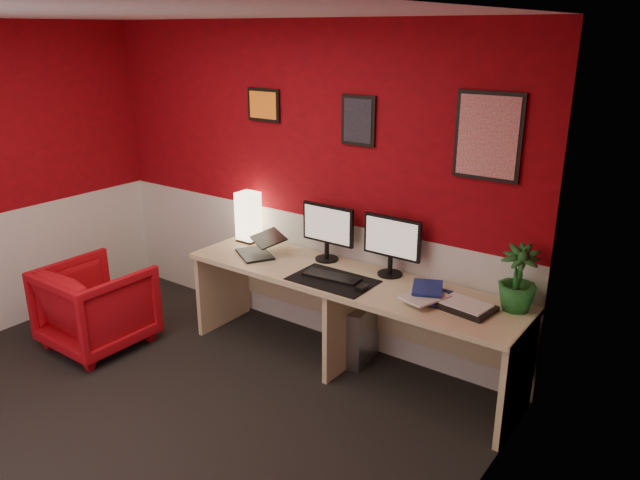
% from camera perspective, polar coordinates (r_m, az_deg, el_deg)
% --- Properties ---
extents(ground, '(4.00, 3.50, 0.01)m').
position_cam_1_polar(ground, '(4.29, -16.79, -16.18)').
color(ground, black).
rests_on(ground, ground).
extents(ceiling, '(4.00, 3.50, 0.01)m').
position_cam_1_polar(ceiling, '(3.55, -20.82, 19.19)').
color(ceiling, white).
rests_on(ceiling, ground).
extents(wall_back, '(4.00, 0.01, 2.50)m').
position_cam_1_polar(wall_back, '(4.91, -1.97, 5.24)').
color(wall_back, '#9B0710').
rests_on(wall_back, ground).
extents(wall_right, '(0.01, 3.50, 2.50)m').
position_cam_1_polar(wall_right, '(2.50, 10.04, -9.11)').
color(wall_right, '#9B0710').
rests_on(wall_right, ground).
extents(wainscot_back, '(4.00, 0.01, 1.00)m').
position_cam_1_polar(wainscot_back, '(5.13, -1.91, -2.93)').
color(wainscot_back, silver).
rests_on(wainscot_back, ground).
extents(desk, '(2.60, 0.65, 0.73)m').
position_cam_1_polar(desk, '(4.56, 2.58, -7.75)').
color(desk, tan).
rests_on(desk, ground).
extents(shoji_lamp, '(0.16, 0.16, 0.40)m').
position_cam_1_polar(shoji_lamp, '(5.13, -6.68, 2.04)').
color(shoji_lamp, '#FFE5B2').
rests_on(shoji_lamp, desk).
extents(laptop, '(0.40, 0.37, 0.22)m').
position_cam_1_polar(laptop, '(4.82, -6.13, -0.20)').
color(laptop, black).
rests_on(laptop, desk).
extents(monitor_left, '(0.45, 0.06, 0.58)m').
position_cam_1_polar(monitor_left, '(4.64, 0.65, 1.49)').
color(monitor_left, black).
rests_on(monitor_left, desk).
extents(monitor_right, '(0.45, 0.06, 0.58)m').
position_cam_1_polar(monitor_right, '(4.38, 6.65, 0.27)').
color(monitor_right, black).
rests_on(monitor_right, desk).
extents(desk_mat, '(0.60, 0.38, 0.01)m').
position_cam_1_polar(desk_mat, '(4.35, 1.20, -3.76)').
color(desk_mat, black).
rests_on(desk_mat, desk).
extents(keyboard, '(0.43, 0.18, 0.02)m').
position_cam_1_polar(keyboard, '(4.38, 1.11, -3.42)').
color(keyboard, black).
rests_on(keyboard, desk_mat).
extents(mouse, '(0.06, 0.10, 0.03)m').
position_cam_1_polar(mouse, '(4.20, 3.92, -4.44)').
color(mouse, black).
rests_on(mouse, desk_mat).
extents(book_bottom, '(0.21, 0.28, 0.03)m').
position_cam_1_polar(book_bottom, '(4.19, 9.00, -4.82)').
color(book_bottom, navy).
rests_on(book_bottom, desk).
extents(book_middle, '(0.29, 0.34, 0.02)m').
position_cam_1_polar(book_middle, '(4.12, 8.67, -4.79)').
color(book_middle, silver).
rests_on(book_middle, book_bottom).
extents(book_top, '(0.29, 0.32, 0.02)m').
position_cam_1_polar(book_top, '(4.14, 8.61, -4.34)').
color(book_top, navy).
rests_on(book_top, book_middle).
extents(zen_tray, '(0.38, 0.30, 0.03)m').
position_cam_1_polar(zen_tray, '(4.03, 13.36, -6.07)').
color(zen_tray, black).
rests_on(zen_tray, desk).
extents(potted_plant, '(0.29, 0.29, 0.43)m').
position_cam_1_polar(potted_plant, '(4.03, 17.97, -3.41)').
color(potted_plant, '#19591E').
rests_on(potted_plant, desk).
extents(pc_tower, '(0.25, 0.47, 0.45)m').
position_cam_1_polar(pc_tower, '(4.76, 3.72, -8.45)').
color(pc_tower, '#99999E').
rests_on(pc_tower, ground).
extents(armchair, '(0.73, 0.75, 0.68)m').
position_cam_1_polar(armchair, '(5.20, -20.07, -5.76)').
color(armchair, '#B0060E').
rests_on(armchair, ground).
extents(art_left, '(0.32, 0.02, 0.26)m').
position_cam_1_polar(art_left, '(5.00, -5.26, 12.42)').
color(art_left, orange).
rests_on(art_left, wall_back).
extents(art_center, '(0.28, 0.02, 0.36)m').
position_cam_1_polar(art_center, '(4.47, 3.60, 11.04)').
color(art_center, black).
rests_on(art_center, wall_back).
extents(art_right, '(0.44, 0.02, 0.56)m').
position_cam_1_polar(art_right, '(4.05, 15.40, 9.28)').
color(art_right, red).
rests_on(art_right, wall_back).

